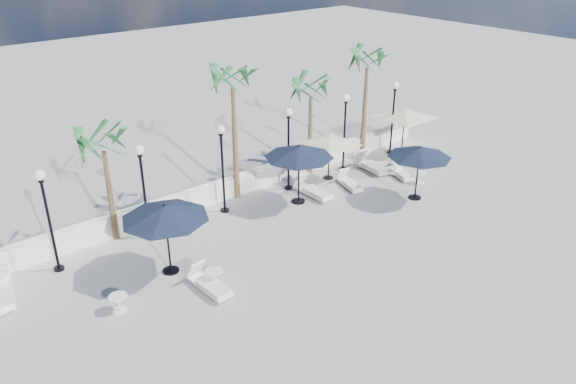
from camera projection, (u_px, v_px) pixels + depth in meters
ground at (330, 279)px, 19.30m from camera, size 100.00×100.00×0.00m
balustrade at (212, 193)px, 24.31m from camera, size 26.00×0.30×1.01m
lamppost_1 at (46, 207)px, 18.72m from camera, size 0.36×0.36×3.84m
lamppost_2 at (143, 179)px, 20.73m from camera, size 0.36×0.36×3.84m
lamppost_3 at (222, 157)px, 22.74m from camera, size 0.36×0.36×3.84m
lamppost_4 at (288, 138)px, 24.74m from camera, size 0.36×0.36×3.84m
lamppost_5 at (345, 122)px, 26.75m from camera, size 0.36×0.36×3.84m
lamppost_6 at (394, 108)px, 28.76m from camera, size 0.36×0.36×3.84m
palm_1 at (103, 148)px, 20.16m from camera, size 2.60×2.60×4.70m
palm_2 at (233, 84)px, 22.84m from camera, size 2.60×2.60×6.10m
palm_3 at (311, 94)px, 25.81m from camera, size 2.60×2.60×4.90m
palm_4 at (367, 65)px, 27.60m from camera, size 2.60×2.60×5.70m
lounger_0 at (2, 292)px, 18.17m from camera, size 1.00×2.07×0.74m
lounger_3 at (209, 284)px, 18.62m from camera, size 0.72×1.94×0.72m
lounger_4 at (313, 190)px, 25.08m from camera, size 0.71×2.06×0.77m
lounger_5 at (371, 165)px, 27.68m from camera, size 0.94×2.15×0.78m
lounger_6 at (400, 172)px, 27.00m from camera, size 1.09×1.82×0.65m
lounger_7 at (349, 183)px, 25.89m from camera, size 1.01×1.80×0.64m
lounger_8 at (379, 166)px, 27.58m from camera, size 1.31×2.22×0.79m
side_table_0 at (119, 302)px, 17.55m from camera, size 0.58×0.58×0.57m
side_table_1 at (214, 276)px, 18.82m from camera, size 0.59×0.59×0.57m
side_table_2 at (421, 177)px, 26.27m from camera, size 0.52×0.52×0.51m
parasol_navy_left at (165, 213)px, 18.70m from camera, size 3.00×3.00×2.65m
parasol_navy_mid at (299, 152)px, 23.59m from camera, size 2.98×2.98×2.67m
parasol_navy_right at (420, 152)px, 24.00m from camera, size 2.77×2.77×2.48m
parasol_cream_sq_a at (405, 111)px, 28.98m from camera, size 5.02×5.02×2.47m
parasol_cream_sq_b at (330, 138)px, 26.00m from camera, size 4.43×4.43×2.22m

